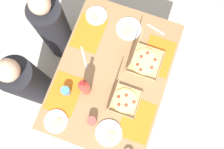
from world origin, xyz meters
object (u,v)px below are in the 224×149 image
object	(u,v)px
cup_dark	(66,91)
diner_right_seat	(54,29)
plate_near_right	(56,121)
plate_middle	(109,133)
plate_near_left	(128,29)
pizza_box_corner_left	(122,99)
cup_spare	(92,121)
soda_bottle	(85,87)
pizza_box_center	(143,60)
plate_far_left	(96,16)
diner_left_seat	(30,83)

from	to	relation	value
cup_dark	diner_right_seat	size ratio (longest dim) A/B	0.08
plate_near_right	plate_middle	bearing A→B (deg)	-82.81
plate_near_left	cup_dark	world-z (taller)	cup_dark
pizza_box_corner_left	cup_spare	size ratio (longest dim) A/B	3.29
pizza_box_corner_left	soda_bottle	bearing A→B (deg)	93.50
pizza_box_corner_left	cup_dark	xyz separation A→B (m)	(-0.10, 0.48, 0.00)
pizza_box_center	soda_bottle	world-z (taller)	same
pizza_box_corner_left	plate_far_left	size ratio (longest dim) A/B	1.44
plate_near_left	diner_right_seat	distance (m)	0.80
plate_near_left	plate_middle	xyz separation A→B (m)	(-0.95, -0.15, 0.00)
diner_right_seat	pizza_box_corner_left	bearing A→B (deg)	-118.44
pizza_box_center	plate_middle	size ratio (longest dim) A/B	1.42
pizza_box_center	diner_left_seat	xyz separation A→B (m)	(-0.51, 0.96, -0.28)
cup_dark	diner_right_seat	distance (m)	0.78
plate_near_right	soda_bottle	size ratio (longest dim) A/B	0.63
diner_right_seat	soda_bottle	bearing A→B (deg)	-131.43
plate_near_right	soda_bottle	distance (m)	0.39
plate_middle	plate_far_left	world-z (taller)	same
soda_bottle	cup_dark	world-z (taller)	soda_bottle
pizza_box_corner_left	pizza_box_center	world-z (taller)	pizza_box_center
diner_left_seat	diner_right_seat	xyz separation A→B (m)	(0.61, 0.00, -0.01)
pizza_box_center	plate_near_left	world-z (taller)	pizza_box_center
plate_near_left	plate_middle	bearing A→B (deg)	-171.06
soda_bottle	pizza_box_corner_left	bearing A→B (deg)	-86.50
soda_bottle	plate_far_left	bearing A→B (deg)	13.21
plate_middle	cup_spare	distance (m)	0.18
pizza_box_center	cup_dark	bearing A→B (deg)	132.36
plate_near_left	soda_bottle	distance (m)	0.70
pizza_box_corner_left	diner_left_seat	distance (m)	0.95
diner_left_seat	cup_spare	bearing A→B (deg)	-100.86
plate_near_right	cup_dark	distance (m)	0.27
pizza_box_corner_left	plate_middle	xyz separation A→B (m)	(-0.31, 0.01, -0.04)
plate_far_left	diner_right_seat	size ratio (longest dim) A/B	0.18
plate_near_left	cup_dark	bearing A→B (deg)	156.55
plate_middle	soda_bottle	bearing A→B (deg)	47.90
cup_dark	plate_middle	bearing A→B (deg)	-114.07
diner_left_seat	diner_right_seat	world-z (taller)	diner_left_seat
cup_dark	plate_near_left	bearing A→B (deg)	-23.45
diner_left_seat	plate_far_left	bearing A→B (deg)	-27.94
pizza_box_corner_left	plate_middle	distance (m)	0.31
plate_middle	pizza_box_corner_left	bearing A→B (deg)	-2.13
plate_middle	cup_spare	bearing A→B (deg)	73.77
plate_near_right	diner_left_seat	distance (m)	0.55
plate_near_left	cup_dark	xyz separation A→B (m)	(-0.74, 0.32, 0.04)
pizza_box_center	cup_spare	distance (m)	0.70
cup_spare	diner_right_seat	distance (m)	1.08
plate_near_right	cup_dark	size ratio (longest dim) A/B	2.24
cup_spare	pizza_box_center	bearing A→B (deg)	-20.05
pizza_box_corner_left	diner_right_seat	size ratio (longest dim) A/B	0.26
plate_near_left	pizza_box_center	bearing A→B (deg)	-139.00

